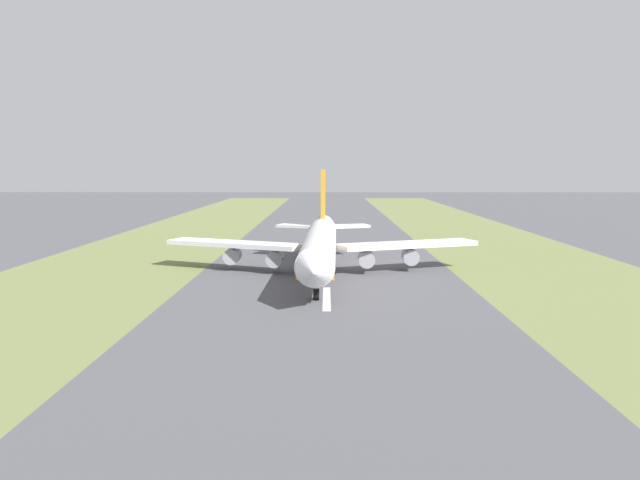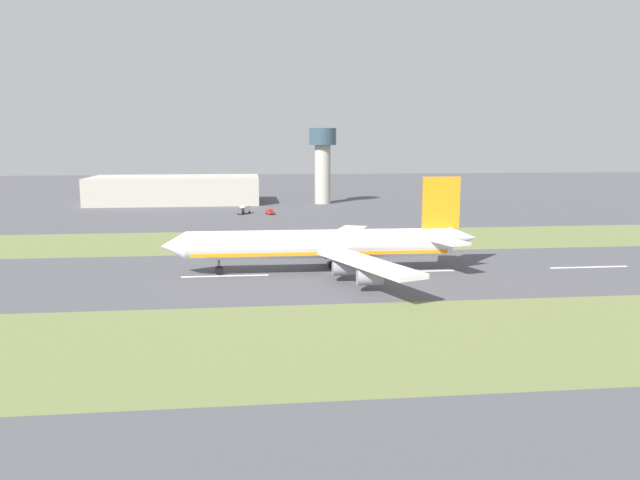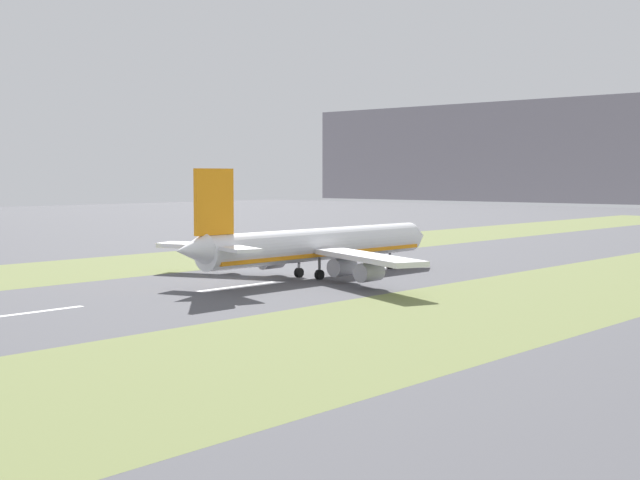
% 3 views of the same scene
% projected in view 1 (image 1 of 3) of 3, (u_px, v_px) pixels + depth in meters
% --- Properties ---
extents(ground_plane, '(800.00, 800.00, 0.00)m').
position_uv_depth(ground_plane, '(327.00, 274.00, 121.40)').
color(ground_plane, '#4C4C51').
extents(grass_median_west, '(40.00, 600.00, 0.01)m').
position_uv_depth(grass_median_west, '(558.00, 275.00, 120.89)').
color(grass_median_west, olive).
rests_on(grass_median_west, ground).
extents(grass_median_east, '(40.00, 600.00, 0.01)m').
position_uv_depth(grass_median_east, '(97.00, 274.00, 121.91)').
color(grass_median_east, olive).
rests_on(grass_median_east, ground).
extents(centreline_dash_near, '(1.20, 18.00, 0.01)m').
position_uv_depth(centreline_dash_near, '(327.00, 240.00, 178.47)').
color(centreline_dash_near, silver).
rests_on(centreline_dash_near, ground).
extents(centreline_dash_mid, '(1.20, 18.00, 0.01)m').
position_uv_depth(centreline_dash_mid, '(327.00, 261.00, 138.74)').
color(centreline_dash_mid, silver).
rests_on(centreline_dash_mid, ground).
extents(centreline_dash_far, '(1.20, 18.00, 0.01)m').
position_uv_depth(centreline_dash_far, '(327.00, 298.00, 99.02)').
color(centreline_dash_far, silver).
rests_on(centreline_dash_far, ground).
extents(airplane_main_jet, '(64.13, 67.08, 20.20)m').
position_uv_depth(airplane_main_jet, '(320.00, 244.00, 120.09)').
color(airplane_main_jet, white).
rests_on(airplane_main_jet, ground).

